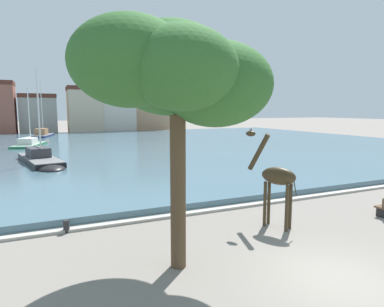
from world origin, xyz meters
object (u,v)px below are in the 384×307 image
at_px(giraffe_statue, 276,177).
at_px(sailboat_black, 42,162).
at_px(shade_tree, 176,71).
at_px(sailboat_green, 31,145).
at_px(sailboat_navy, 43,135).
at_px(mooring_bollard, 66,226).

distance_m(giraffe_statue, sailboat_black, 20.62).
bearing_deg(shade_tree, sailboat_green, 98.57).
height_order(sailboat_green, sailboat_black, sailboat_black).
xyz_separation_m(sailboat_navy, sailboat_green, (-1.32, -14.75, -0.09)).
bearing_deg(mooring_bollard, sailboat_navy, 91.29).
xyz_separation_m(giraffe_statue, sailboat_navy, (-8.90, 48.65, -1.48)).
bearing_deg(giraffe_statue, mooring_bollard, 160.64).
bearing_deg(giraffe_statue, sailboat_black, 115.57).
xyz_separation_m(sailboat_navy, sailboat_black, (0.03, -30.09, -0.01)).
xyz_separation_m(giraffe_statue, sailboat_black, (-8.88, 18.56, -1.49)).
relative_size(sailboat_navy, mooring_bollard, 18.54).
bearing_deg(sailboat_navy, giraffe_statue, -79.63).
height_order(giraffe_statue, shade_tree, shade_tree).
bearing_deg(sailboat_black, giraffe_statue, -64.43).
xyz_separation_m(sailboat_green, shade_tree, (5.34, -35.40, 5.39)).
xyz_separation_m(sailboat_green, sailboat_black, (1.34, -15.35, 0.08)).
relative_size(sailboat_green, mooring_bollard, 15.36).
xyz_separation_m(giraffe_statue, mooring_bollard, (-7.87, 2.77, -1.82)).
bearing_deg(shade_tree, giraffe_statue, 17.09).
relative_size(sailboat_black, mooring_bollard, 18.56).
relative_size(giraffe_statue, sailboat_black, 0.44).
xyz_separation_m(sailboat_navy, mooring_bollard, (1.03, -45.88, -0.33)).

